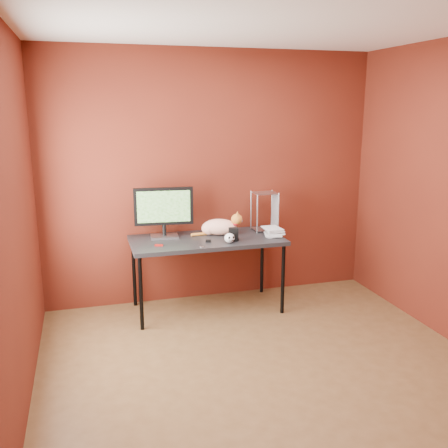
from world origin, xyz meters
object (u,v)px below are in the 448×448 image
object	(u,v)px
desk	(207,243)
cat	(220,227)
monitor	(164,210)
skull_mug	(230,238)
speaker	(233,235)
book_stack	(266,192)

from	to	relation	value
desk	cat	distance (m)	0.23
monitor	skull_mug	world-z (taller)	monitor
skull_mug	speaker	world-z (taller)	speaker
monitor	book_stack	xyz separation A→B (m)	(1.00, -0.20, 0.17)
cat	skull_mug	xyz separation A→B (m)	(0.01, -0.33, -0.03)
book_stack	speaker	bearing A→B (deg)	-164.79
skull_mug	book_stack	world-z (taller)	book_stack
cat	desk	bearing A→B (deg)	-127.90
monitor	book_stack	distance (m)	1.03
desk	book_stack	xyz separation A→B (m)	(0.60, -0.05, 0.50)
cat	skull_mug	size ratio (longest dim) A/B	5.20
monitor	cat	world-z (taller)	monitor
monitor	cat	xyz separation A→B (m)	(0.56, -0.05, -0.20)
cat	speaker	xyz separation A→B (m)	(0.07, -0.25, -0.03)
desk	speaker	xyz separation A→B (m)	(0.23, -0.15, 0.11)
desk	cat	xyz separation A→B (m)	(0.16, 0.10, 0.13)
cat	speaker	world-z (taller)	cat
desk	speaker	distance (m)	0.29
desk	book_stack	size ratio (longest dim) A/B	1.68
desk	skull_mug	xyz separation A→B (m)	(0.17, -0.23, 0.10)
desk	skull_mug	world-z (taller)	skull_mug
desk	book_stack	world-z (taller)	book_stack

